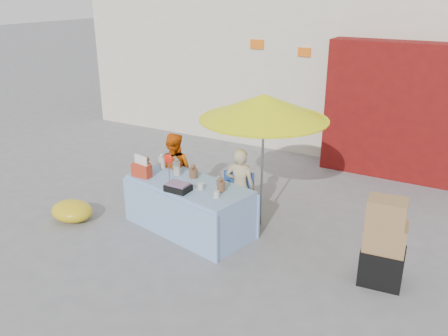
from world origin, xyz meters
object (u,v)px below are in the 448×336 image
Objects in this scene: chair_left at (170,196)px; chair_right at (235,212)px; market_table at (189,205)px; box_stack at (384,245)px; vendor_beige at (240,187)px; vendor_orange at (174,171)px; umbrella at (264,107)px.

chair_left is 1.25m from chair_right.
chair_left is (-0.66, 0.40, -0.14)m from market_table.
vendor_beige is at bearing 166.97° from box_stack.
chair_right is 0.68× the size of vendor_beige.
vendor_orange is 1.25m from vendor_beige.
market_table is 0.73m from chair_right.
vendor_beige is 1.08× the size of box_stack.
box_stack is (3.56, -0.40, 0.28)m from chair_left.
box_stack is at bearing -20.11° from chair_left.
umbrella is (0.30, 0.15, 1.26)m from vendor_beige.
chair_right is 0.73× the size of box_stack.
vendor_orange is 3.60m from box_stack.
chair_left is 3.59m from box_stack.
vendor_beige is at bearing 54.19° from market_table.
umbrella reaches higher than box_stack.
vendor_beige is 0.60× the size of umbrella.
vendor_beige is (0.60, 0.54, 0.23)m from market_table.
chair_right is at bearing 170.20° from box_stack.
chair_right is at bearing -136.86° from umbrella.
vendor_orange reaches higher than chair_right.
vendor_orange is (-1.25, 0.13, 0.40)m from chair_right.
chair_left is 0.68× the size of vendor_beige.
chair_left is 1.00× the size of chair_right.
umbrella is at bearing 171.80° from vendor_orange.
chair_left is 1.31m from vendor_beige.
vendor_beige is at bearing 74.68° from chair_right.
market_table is 0.78m from chair_left.
vendor_orange is at bearing 171.47° from box_stack.
vendor_beige reaches higher than box_stack.
vendor_beige is at bearing -153.43° from umbrella.
market_table is 2.54× the size of chair_left.
vendor_orange is (0.00, 0.13, 0.40)m from chair_left.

